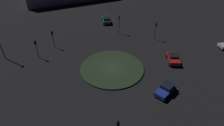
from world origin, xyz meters
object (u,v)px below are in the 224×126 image
(traffic_light_southwest_near, at_px, (53,36))
(car_green, at_px, (106,20))
(traffic_light_southwest, at_px, (36,46))
(traffic_light_northwest, at_px, (156,28))
(car_blue, at_px, (166,89))
(car_red, at_px, (173,58))
(traffic_light_west, at_px, (119,21))

(traffic_light_southwest_near, bearing_deg, car_green, 82.26)
(traffic_light_southwest, bearing_deg, traffic_light_northwest, 31.18)
(car_blue, bearing_deg, traffic_light_southwest, -69.86)
(traffic_light_northwest, bearing_deg, car_green, -89.01)
(car_red, distance_m, traffic_light_southwest_near, 24.33)
(traffic_light_southwest, bearing_deg, car_green, 66.83)
(traffic_light_southwest, bearing_deg, traffic_light_southwest_near, 74.76)
(car_red, xyz_separation_m, traffic_light_southwest, (-6.32, -25.08, 1.98))
(traffic_light_northwest, distance_m, traffic_light_west, 8.53)
(traffic_light_southwest, bearing_deg, car_red, 10.77)
(car_green, relative_size, traffic_light_southwest, 1.13)
(traffic_light_northwest, relative_size, traffic_light_west, 0.91)
(car_red, bearing_deg, traffic_light_west, -138.16)
(car_blue, bearing_deg, traffic_light_northwest, -141.33)
(car_green, distance_m, car_blue, 28.41)
(car_red, relative_size, traffic_light_west, 0.93)
(traffic_light_west, bearing_deg, traffic_light_southwest, -49.69)
(car_green, relative_size, traffic_light_west, 0.97)
(car_blue, xyz_separation_m, traffic_light_southwest, (-13.88, -20.14, 1.99))
(car_green, bearing_deg, car_red, -153.08)
(traffic_light_southwest_near, xyz_separation_m, traffic_light_west, (-3.87, 14.83, 0.42))
(traffic_light_west, bearing_deg, traffic_light_northwest, 76.14)
(traffic_light_northwest, bearing_deg, traffic_light_southwest, -31.27)
(car_red, xyz_separation_m, traffic_light_west, (-13.56, -7.40, 2.41))
(car_red, bearing_deg, car_green, -142.43)
(car_red, height_order, traffic_light_southwest, traffic_light_southwest)
(car_green, distance_m, traffic_light_southwest, 21.33)
(traffic_light_southwest_near, bearing_deg, traffic_light_northwest, 40.76)
(traffic_light_northwest, relative_size, traffic_light_southwest_near, 1.06)
(car_green, bearing_deg, traffic_light_southwest, 134.51)
(traffic_light_southwest, bearing_deg, car_blue, -9.67)
(traffic_light_west, bearing_deg, car_green, -146.82)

